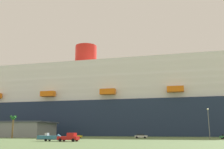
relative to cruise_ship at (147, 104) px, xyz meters
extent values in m
plane|color=#567042|center=(-13.52, -33.78, -17.37)|extent=(600.00, 600.00, 0.00)
cube|color=#1E2D4C|center=(-0.62, 0.06, -8.05)|extent=(245.51, 50.94, 18.63)
cube|color=white|center=(-0.62, 0.06, 2.91)|extent=(216.13, 46.31, 3.28)
cube|color=white|center=(-5.49, 0.33, 6.19)|extent=(208.46, 45.42, 3.28)
cube|color=white|center=(-10.35, 0.61, 9.47)|extent=(197.02, 44.15, 3.28)
cube|color=white|center=(-15.22, 0.89, 12.75)|extent=(188.33, 43.11, 3.28)
cube|color=white|center=(-20.09, 1.17, 16.03)|extent=(178.06, 41.64, 3.28)
cube|color=white|center=(-24.96, 1.44, 19.32)|extent=(167.56, 40.80, 3.28)
cube|color=white|center=(-29.83, 1.72, 22.60)|extent=(161.01, 39.81, 3.28)
cylinder|color=red|center=(-37.13, 2.14, 30.88)|extent=(14.11, 14.11, 13.28)
cube|color=orange|center=(-52.83, -16.31, 5.20)|extent=(8.17, 3.65, 2.80)
cube|color=orange|center=(-18.75, -18.25, 5.20)|extent=(8.17, 3.65, 2.80)
cube|color=orange|center=(15.32, -20.19, 5.20)|extent=(8.17, 3.65, 2.80)
cube|color=red|center=(-15.15, -84.34, -16.52)|extent=(5.84, 2.84, 0.90)
cube|color=red|center=(-14.16, -84.49, -15.62)|extent=(2.28, 2.13, 0.90)
cube|color=#26333F|center=(-13.49, -84.60, -15.71)|extent=(0.36, 1.68, 0.63)
cylinder|color=black|center=(-13.06, -83.65, -16.97)|extent=(0.83, 0.40, 0.80)
cylinder|color=black|center=(-13.37, -85.63, -16.97)|extent=(0.83, 0.40, 0.80)
cylinder|color=black|center=(-16.77, -83.07, -16.97)|extent=(0.83, 0.40, 0.80)
cylinder|color=black|center=(-17.08, -85.05, -16.97)|extent=(0.83, 0.40, 0.80)
cube|color=#595960|center=(-20.93, -83.44, -16.90)|extent=(6.99, 2.69, 0.16)
cube|color=#595960|center=(-16.95, -84.06, -16.90)|extent=(2.22, 0.46, 0.10)
cylinder|color=black|center=(-21.09, -82.48, -17.05)|extent=(0.67, 0.32, 0.64)
cylinder|color=black|center=(-21.38, -84.30, -17.05)|extent=(0.67, 0.32, 0.64)
cube|color=teal|center=(-20.93, -83.44, -16.37)|extent=(6.40, 2.78, 0.90)
cone|color=teal|center=(-17.47, -83.98, -16.37)|extent=(1.44, 1.83, 1.66)
cube|color=silver|center=(-21.54, -83.34, -15.57)|extent=(0.94, 1.11, 0.70)
cube|color=black|center=(-24.18, -82.93, -16.37)|extent=(0.43, 0.55, 1.10)
cylinder|color=brown|center=(-45.65, -60.46, -13.76)|extent=(0.63, 0.63, 7.21)
cone|color=#1E6628|center=(-45.25, -60.45, -10.05)|extent=(0.77, 2.55, 1.88)
cone|color=#1E6628|center=(-45.35, -60.20, -10.05)|extent=(2.16, 2.30, 2.03)
cone|color=#1E6628|center=(-45.77, -60.08, -10.05)|extent=(2.68, 1.42, 1.65)
cone|color=#1E6628|center=(-45.99, -60.25, -10.05)|extent=(1.85, 2.43, 2.11)
cone|color=#1E6628|center=(-46.03, -60.57, -10.05)|extent=(1.40, 2.70, 1.55)
cone|color=#1E6628|center=(-45.69, -60.86, -10.05)|extent=(2.66, 0.94, 1.52)
cone|color=#1E6628|center=(-45.45, -60.81, -10.05)|extent=(2.43, 1.83, 2.12)
sphere|color=#1E6628|center=(-45.65, -60.46, -10.15)|extent=(1.10, 1.10, 1.10)
cylinder|color=slate|center=(22.68, -65.31, -12.89)|extent=(0.20, 0.20, 8.95)
sphere|color=#F9F2CC|center=(22.68, -65.31, -8.16)|extent=(0.56, 0.56, 0.56)
cube|color=silver|center=(0.82, -51.19, -16.69)|extent=(4.69, 2.19, 0.70)
cube|color=#1E232D|center=(0.60, -51.17, -16.06)|extent=(2.68, 1.82, 0.55)
cylinder|color=black|center=(2.40, -50.46, -17.04)|extent=(0.68, 0.28, 0.66)
cylinder|color=black|center=(2.23, -52.21, -17.04)|extent=(0.68, 0.28, 0.66)
cylinder|color=black|center=(-0.58, -50.17, -17.04)|extent=(0.68, 0.28, 0.66)
cylinder|color=black|center=(-0.75, -51.92, -17.04)|extent=(0.68, 0.28, 0.66)
cube|color=yellow|center=(-23.41, -53.66, -16.69)|extent=(4.65, 2.18, 0.70)
cube|color=#1E232D|center=(-23.18, -53.68, -16.06)|extent=(2.65, 1.84, 0.55)
cylinder|color=black|center=(-24.97, -54.44, -17.04)|extent=(0.68, 0.27, 0.66)
cylinder|color=black|center=(-24.82, -52.64, -17.04)|extent=(0.68, 0.27, 0.66)
cylinder|color=black|center=(-22.00, -54.69, -17.04)|extent=(0.68, 0.27, 0.66)
cylinder|color=black|center=(-21.85, -52.88, -17.04)|extent=(0.68, 0.27, 0.66)
cylinder|color=black|center=(28.47, -52.87, -17.04)|extent=(0.68, 0.29, 0.66)
cylinder|color=black|center=(28.68, -54.78, -17.04)|extent=(0.68, 0.29, 0.66)
camera|label=1|loc=(9.40, -151.10, -14.69)|focal=42.43mm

